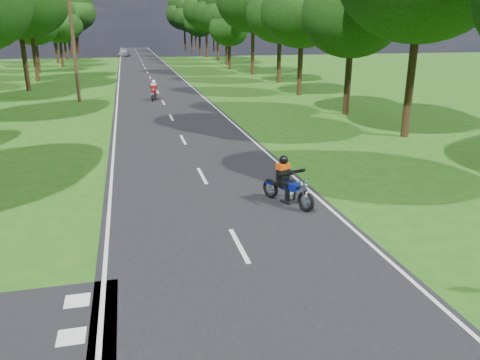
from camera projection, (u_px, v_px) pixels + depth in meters
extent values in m
plane|color=#1F5313|center=(260.00, 286.00, 10.10)|extent=(160.00, 160.00, 0.00)
cube|color=black|center=(147.00, 73.00, 56.28)|extent=(7.00, 140.00, 0.02)
cube|color=silver|center=(239.00, 245.00, 11.94)|extent=(0.12, 2.00, 0.01)
cube|color=silver|center=(202.00, 176.00, 17.48)|extent=(0.12, 2.00, 0.01)
cube|color=silver|center=(183.00, 140.00, 23.03)|extent=(0.12, 2.00, 0.01)
cube|color=silver|center=(171.00, 118.00, 28.57)|extent=(0.12, 2.00, 0.01)
cube|color=silver|center=(163.00, 103.00, 34.11)|extent=(0.12, 2.00, 0.01)
cube|color=silver|center=(158.00, 92.00, 39.65)|extent=(0.12, 2.00, 0.01)
cube|color=silver|center=(153.00, 84.00, 45.19)|extent=(0.12, 2.00, 0.01)
cube|color=silver|center=(150.00, 78.00, 50.74)|extent=(0.12, 2.00, 0.01)
cube|color=silver|center=(147.00, 72.00, 56.28)|extent=(0.12, 2.00, 0.01)
cube|color=silver|center=(145.00, 68.00, 61.82)|extent=(0.12, 2.00, 0.01)
cube|color=silver|center=(143.00, 65.00, 67.36)|extent=(0.12, 2.00, 0.01)
cube|color=silver|center=(142.00, 62.00, 72.90)|extent=(0.12, 2.00, 0.01)
cube|color=silver|center=(140.00, 59.00, 78.44)|extent=(0.12, 2.00, 0.01)
cube|color=silver|center=(139.00, 57.00, 83.99)|extent=(0.12, 2.00, 0.01)
cube|color=silver|center=(138.00, 55.00, 89.53)|extent=(0.12, 2.00, 0.01)
cube|color=silver|center=(137.00, 53.00, 95.07)|extent=(0.12, 2.00, 0.01)
cube|color=silver|center=(137.00, 52.00, 100.61)|extent=(0.12, 2.00, 0.01)
cube|color=silver|center=(136.00, 51.00, 106.15)|extent=(0.12, 2.00, 0.01)
cube|color=silver|center=(135.00, 49.00, 111.69)|extent=(0.12, 2.00, 0.01)
cube|color=silver|center=(135.00, 48.00, 117.24)|extent=(0.12, 2.00, 0.01)
cube|color=silver|center=(119.00, 73.00, 55.55)|extent=(0.10, 140.00, 0.01)
cube|color=silver|center=(175.00, 72.00, 57.00)|extent=(0.10, 140.00, 0.01)
cube|color=silver|center=(71.00, 337.00, 8.43)|extent=(0.50, 0.50, 0.01)
cube|color=silver|center=(77.00, 301.00, 9.54)|extent=(0.50, 0.50, 0.01)
cylinder|color=black|center=(25.00, 65.00, 39.92)|extent=(0.40, 0.40, 4.32)
cylinder|color=black|center=(35.00, 59.00, 46.74)|extent=(0.40, 0.40, 4.40)
ellipsoid|color=black|center=(27.00, 1.00, 45.04)|extent=(7.71, 7.71, 6.55)
cylinder|color=black|center=(38.00, 59.00, 55.57)|extent=(0.40, 0.40, 3.20)
ellipsoid|color=black|center=(33.00, 24.00, 54.33)|extent=(5.60, 5.60, 4.76)
ellipsoid|color=black|center=(31.00, 10.00, 53.84)|extent=(4.80, 4.80, 4.08)
cylinder|color=black|center=(62.00, 55.00, 62.79)|extent=(0.40, 0.40, 3.22)
ellipsoid|color=black|center=(58.00, 24.00, 61.55)|extent=(5.64, 5.64, 4.79)
ellipsoid|color=black|center=(57.00, 11.00, 61.05)|extent=(4.83, 4.83, 4.11)
cylinder|color=black|center=(57.00, 51.00, 69.56)|extent=(0.40, 0.40, 3.61)
ellipsoid|color=black|center=(53.00, 19.00, 68.16)|extent=(6.31, 6.31, 5.37)
ellipsoid|color=black|center=(52.00, 7.00, 67.61)|extent=(5.41, 5.41, 4.60)
cylinder|color=black|center=(66.00, 52.00, 77.01)|extent=(0.40, 0.40, 2.67)
ellipsoid|color=black|center=(63.00, 31.00, 75.98)|extent=(4.67, 4.67, 3.97)
ellipsoid|color=black|center=(62.00, 22.00, 75.57)|extent=(4.00, 4.00, 3.40)
ellipsoid|color=black|center=(61.00, 14.00, 75.16)|extent=(3.00, 3.00, 2.55)
cylinder|color=black|center=(70.00, 48.00, 85.35)|extent=(0.40, 0.40, 3.09)
ellipsoid|color=black|center=(67.00, 26.00, 84.16)|extent=(5.40, 5.40, 4.59)
ellipsoid|color=black|center=(67.00, 17.00, 83.69)|extent=(4.63, 4.63, 3.93)
ellipsoid|color=black|center=(66.00, 8.00, 83.22)|extent=(3.47, 3.47, 2.95)
cylinder|color=black|center=(78.00, 43.00, 91.36)|extent=(0.40, 0.40, 4.48)
ellipsoid|color=black|center=(75.00, 13.00, 89.63)|extent=(7.84, 7.84, 6.66)
ellipsoid|color=black|center=(74.00, 1.00, 88.94)|extent=(6.72, 6.72, 5.71)
cylinder|color=black|center=(77.00, 42.00, 99.48)|extent=(0.40, 0.40, 4.09)
ellipsoid|color=black|center=(74.00, 17.00, 97.90)|extent=(7.16, 7.16, 6.09)
ellipsoid|color=black|center=(73.00, 7.00, 97.27)|extent=(6.14, 6.14, 5.22)
cylinder|color=black|center=(409.00, 91.00, 23.10)|extent=(0.40, 0.40, 4.56)
cylinder|color=black|center=(347.00, 87.00, 29.23)|extent=(0.40, 0.40, 3.49)
ellipsoid|color=black|center=(353.00, 14.00, 27.88)|extent=(6.12, 6.12, 5.20)
cylinder|color=black|center=(300.00, 72.00, 37.44)|extent=(0.40, 0.40, 3.69)
ellipsoid|color=black|center=(302.00, 12.00, 36.01)|extent=(6.46, 6.46, 5.49)
cylinder|color=black|center=(279.00, 63.00, 45.83)|extent=(0.40, 0.40, 3.74)
ellipsoid|color=black|center=(280.00, 13.00, 44.39)|extent=(6.55, 6.55, 5.57)
cylinder|color=black|center=(253.00, 54.00, 53.26)|extent=(0.40, 0.40, 4.64)
ellipsoid|color=black|center=(253.00, 0.00, 51.47)|extent=(8.12, 8.12, 6.91)
cylinder|color=black|center=(229.00, 58.00, 59.93)|extent=(0.40, 0.40, 2.91)
ellipsoid|color=black|center=(229.00, 29.00, 58.80)|extent=(5.09, 5.09, 4.33)
ellipsoid|color=black|center=(229.00, 17.00, 58.36)|extent=(4.36, 4.36, 3.71)
ellipsoid|color=black|center=(229.00, 5.00, 57.92)|extent=(3.27, 3.27, 2.78)
cylinder|color=black|center=(227.00, 51.00, 66.95)|extent=(0.40, 0.40, 3.88)
ellipsoid|color=black|center=(226.00, 16.00, 65.45)|extent=(6.78, 6.78, 5.77)
ellipsoid|color=black|center=(226.00, 1.00, 64.86)|extent=(5.81, 5.81, 4.94)
cylinder|color=black|center=(218.00, 47.00, 74.80)|extent=(0.40, 0.40, 4.18)
ellipsoid|color=black|center=(217.00, 13.00, 73.19)|extent=(7.31, 7.31, 6.21)
cylinder|color=black|center=(207.00, 44.00, 82.94)|extent=(0.40, 0.40, 4.63)
ellipsoid|color=black|center=(206.00, 10.00, 81.15)|extent=(8.11, 8.11, 6.89)
cylinder|color=black|center=(200.00, 46.00, 89.84)|extent=(0.40, 0.40, 3.36)
ellipsoid|color=black|center=(199.00, 23.00, 88.55)|extent=(5.88, 5.88, 5.00)
ellipsoid|color=black|center=(199.00, 14.00, 88.03)|extent=(5.04, 5.04, 4.29)
ellipsoid|color=black|center=(199.00, 5.00, 87.52)|extent=(3.78, 3.78, 3.21)
cylinder|color=black|center=(192.00, 43.00, 96.28)|extent=(0.40, 0.40, 4.09)
ellipsoid|color=black|center=(191.00, 17.00, 94.71)|extent=(7.15, 7.15, 6.08)
ellipsoid|color=black|center=(191.00, 6.00, 94.08)|extent=(6.13, 6.13, 5.21)
cylinder|color=black|center=(185.00, 41.00, 103.29)|extent=(0.40, 0.40, 4.48)
ellipsoid|color=black|center=(184.00, 14.00, 101.56)|extent=(7.84, 7.84, 6.66)
ellipsoid|color=black|center=(184.00, 4.00, 100.87)|extent=(6.72, 6.72, 5.71)
cylinder|color=black|center=(73.00, 42.00, 108.01)|extent=(0.40, 0.40, 3.84)
ellipsoid|color=black|center=(70.00, 20.00, 106.53)|extent=(6.72, 6.72, 5.71)
ellipsoid|color=black|center=(69.00, 11.00, 105.94)|extent=(5.76, 5.76, 4.90)
ellipsoid|color=black|center=(69.00, 2.00, 105.36)|extent=(4.32, 4.32, 3.67)
cylinder|color=black|center=(196.00, 40.00, 116.20)|extent=(0.40, 0.40, 4.16)
ellipsoid|color=black|center=(195.00, 18.00, 114.60)|extent=(7.28, 7.28, 6.19)
ellipsoid|color=black|center=(195.00, 9.00, 113.96)|extent=(6.24, 6.24, 5.30)
ellipsoid|color=black|center=(195.00, 0.00, 113.33)|extent=(4.68, 4.68, 3.98)
cylinder|color=black|center=(55.00, 45.00, 93.77)|extent=(0.40, 0.40, 3.52)
ellipsoid|color=black|center=(52.00, 22.00, 92.41)|extent=(6.16, 6.16, 5.24)
ellipsoid|color=black|center=(51.00, 13.00, 91.87)|extent=(5.28, 5.28, 4.49)
ellipsoid|color=black|center=(50.00, 3.00, 91.33)|extent=(3.96, 3.96, 3.37)
cylinder|color=black|center=(214.00, 41.00, 103.66)|extent=(0.40, 0.40, 4.48)
ellipsoid|color=black|center=(214.00, 14.00, 101.93)|extent=(7.84, 7.84, 6.66)
ellipsoid|color=black|center=(213.00, 4.00, 101.25)|extent=(6.72, 6.72, 5.71)
cylinder|color=#382616|center=(74.00, 46.00, 33.39)|extent=(0.26, 0.26, 8.00)
imported|color=#AAACB1|center=(124.00, 52.00, 85.49)|extent=(2.47, 4.65, 1.51)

